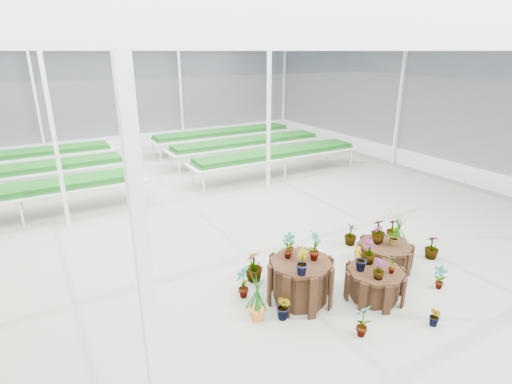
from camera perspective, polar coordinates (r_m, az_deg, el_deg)
ground_plane at (r=8.51m, az=-1.32°, el=-10.05°), size 24.00×24.00×0.00m
greenhouse_shell at (r=7.65m, az=-1.45°, el=4.77°), size 18.00×24.00×4.50m
steel_frame at (r=7.65m, az=-1.45°, el=4.77°), size 18.00×24.00×4.50m
nursery_benches at (r=14.64m, az=-15.11°, el=3.89°), size 16.00×7.00×0.84m
plinth_tall at (r=7.22m, az=6.33°, el=-12.49°), size 1.39×1.39×0.77m
plinth_mid at (r=7.61m, az=16.55°, el=-12.45°), size 1.34×1.34×0.54m
plinth_low at (r=8.68m, az=17.84°, el=-8.58°), size 1.27×1.27×0.49m
nursery_plants at (r=7.86m, az=12.28°, el=-8.92°), size 4.66×3.17×1.34m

